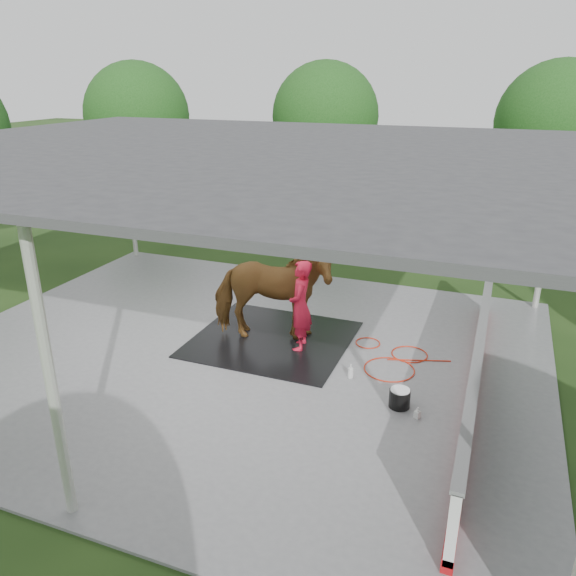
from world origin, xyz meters
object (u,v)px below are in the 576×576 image
(horse, at_px, (272,293))
(wash_bucket, at_px, (400,398))
(dasher_board, at_px, (476,368))
(handler, at_px, (300,306))

(horse, xyz_separation_m, wash_bucket, (2.98, -1.58, -0.89))
(dasher_board, relative_size, handler, 4.29)
(horse, distance_m, handler, 0.71)
(dasher_board, relative_size, horse, 3.26)
(dasher_board, bearing_deg, handler, 169.50)
(wash_bucket, bearing_deg, dasher_board, 35.02)
(dasher_board, xyz_separation_m, horse, (-4.11, 0.78, 0.52))
(horse, bearing_deg, wash_bucket, -135.52)
(wash_bucket, bearing_deg, handler, 148.04)
(handler, bearing_deg, dasher_board, 68.74)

